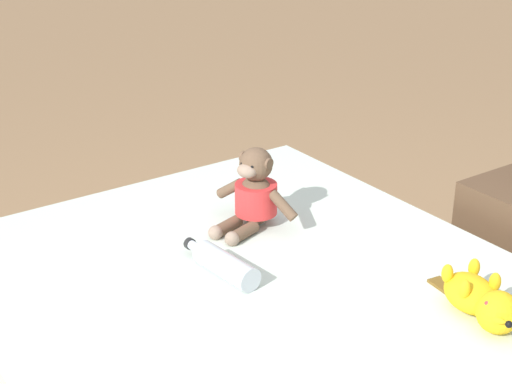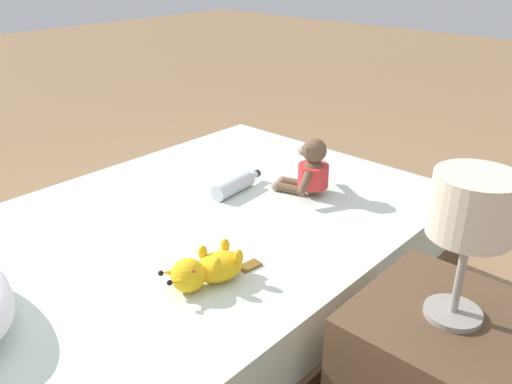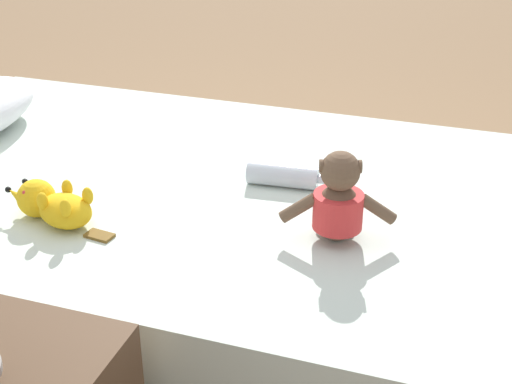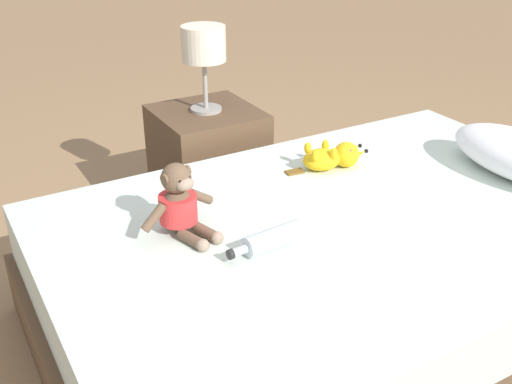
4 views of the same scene
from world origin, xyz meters
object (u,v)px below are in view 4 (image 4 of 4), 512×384
Objects in this scene: bed at (344,271)px; bedside_lamp at (204,48)px; plush_yellow_creature at (332,157)px; plush_monkey at (180,205)px; nightstand at (208,164)px; glass_bottle at (272,239)px.

bed is 1.14m from bedside_lamp.
bedside_lamp is (-0.64, -0.23, 0.32)m from plush_yellow_creature.
plush_monkey is 0.54× the size of nightstand.
glass_bottle is 1.11m from bedside_lamp.
plush_monkey reaches higher than glass_bottle.
bedside_lamp reaches higher than glass_bottle.
bed is at bearing 3.41° from nightstand.
bedside_lamp reaches higher than plush_yellow_creature.
bedside_lamp is at bearing 90.00° from nightstand.
glass_bottle is 1.07m from nightstand.
plush_monkey is at bearing -108.96° from bed.
glass_bottle reaches higher than bed.
bedside_lamp reaches higher than bed.
bed is 0.42m from glass_bottle.
plush_yellow_creature is at bearing 152.17° from bed.
plush_yellow_creature reaches higher than glass_bottle.
bed is 0.97m from nightstand.
plush_monkey is 0.87× the size of plush_yellow_creature.
plush_yellow_creature is (-0.15, 0.70, -0.05)m from plush_monkey.
bed is 7.69× the size of glass_bottle.
bed is 5.47× the size of bedside_lamp.
nightstand reaches higher than glass_bottle.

